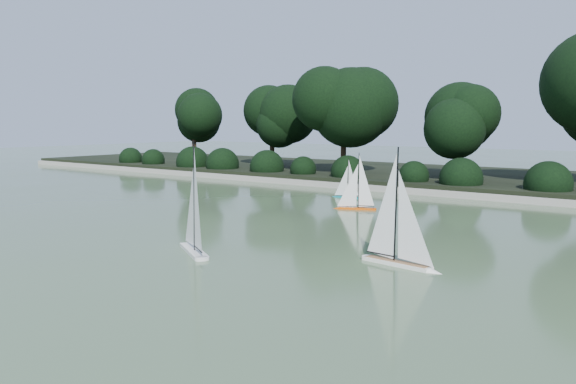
{
  "coord_description": "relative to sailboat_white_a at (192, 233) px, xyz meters",
  "views": [
    {
      "loc": [
        7.51,
        -6.68,
        2.14
      ],
      "look_at": [
        0.61,
        2.64,
        0.7
      ],
      "focal_mm": 35.0,
      "sensor_mm": 36.0,
      "label": 1
    }
  ],
  "objects": [
    {
      "name": "ground",
      "position": [
        -0.75,
        0.25,
        -0.31
      ],
      "size": [
        80.0,
        80.0,
        0.0
      ],
      "primitive_type": "plane",
      "color": "#34462A",
      "rests_on": "ground"
    },
    {
      "name": "pond_coping",
      "position": [
        -0.75,
        9.25,
        -0.22
      ],
      "size": [
        40.0,
        0.35,
        0.18
      ],
      "primitive_type": "cube",
      "color": "gray",
      "rests_on": "ground"
    },
    {
      "name": "far_bank",
      "position": [
        -0.75,
        13.25,
        -0.16
      ],
      "size": [
        40.0,
        8.0,
        0.3
      ],
      "primitive_type": "cube",
      "color": "black",
      "rests_on": "ground"
    },
    {
      "name": "tree_line",
      "position": [
        0.48,
        11.69,
        2.33
      ],
      "size": [
        26.31,
        3.93,
        4.39
      ],
      "color": "black",
      "rests_on": "ground"
    },
    {
      "name": "shrub_hedge",
      "position": [
        -0.75,
        10.15,
        0.14
      ],
      "size": [
        29.1,
        1.1,
        1.1
      ],
      "color": "black",
      "rests_on": "ground"
    },
    {
      "name": "sailboat_white_a",
      "position": [
        0.0,
        0.0,
        0.0
      ],
      "size": [
        1.32,
        0.9,
        1.95
      ],
      "color": "silver",
      "rests_on": "ground"
    },
    {
      "name": "sailboat_white_b",
      "position": [
        3.26,
        1.19,
        -0.01
      ],
      "size": [
        1.39,
        0.39,
        1.89
      ],
      "color": "white",
      "rests_on": "ground"
    },
    {
      "name": "sailboat_orange",
      "position": [
        -0.13,
        5.59,
        -0.07
      ],
      "size": [
        1.06,
        0.56,
        1.49
      ],
      "color": "#DB4D08",
      "rests_on": "ground"
    },
    {
      "name": "sailboat_teal",
      "position": [
        -1.41,
        7.34,
        -0.12
      ],
      "size": [
        0.89,
        0.23,
        1.21
      ],
      "color": "#0F7F8D",
      "rests_on": "ground"
    }
  ]
}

